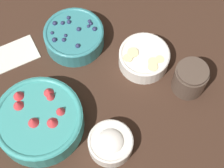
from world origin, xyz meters
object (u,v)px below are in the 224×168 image
bowl_strawberries (39,120)px  bowl_cream (111,143)px  bowl_blueberries (74,36)px  jar_chocolate (190,79)px  bowl_bananas (144,57)px

bowl_strawberries → bowl_cream: size_ratio=1.99×
bowl_blueberries → bowl_cream: (0.03, 0.35, -0.00)m
bowl_blueberries → jar_chocolate: 0.36m
bowl_blueberries → bowl_bananas: size_ratio=1.21×
bowl_strawberries → bowl_bananas: 0.35m
bowl_bananas → jar_chocolate: jar_chocolate is taller
bowl_cream → jar_chocolate: 0.29m
bowl_cream → bowl_blueberries: bearing=-95.4°
jar_chocolate → bowl_cream: bearing=15.4°
bowl_strawberries → bowl_bananas: bearing=-169.2°
bowl_strawberries → jar_chocolate: 0.43m
bowl_bananas → bowl_blueberries: bearing=-43.1°
jar_chocolate → bowl_bananas: bearing=-55.8°
bowl_cream → jar_chocolate: jar_chocolate is taller
bowl_bananas → bowl_cream: size_ratio=1.24×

